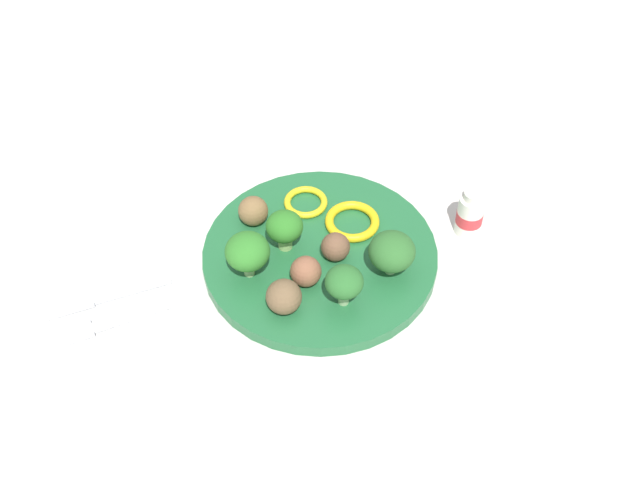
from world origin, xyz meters
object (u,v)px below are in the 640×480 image
Objects in this scene: meatball_back_right at (335,247)px; knife at (102,297)px; pepper_ring_back_right at (306,202)px; plate at (320,256)px; meatball_mid_left at (306,271)px; yogurt_bottle at (470,214)px; broccoli_floret_front_right at (248,252)px; broccoli_floret_front_left at (285,227)px; broccoli_floret_back_right at (344,282)px; meatball_front_right at (284,297)px; meatball_far_rim at (253,211)px; napkin at (114,309)px; broccoli_floret_mid_left at (392,252)px; fork at (112,320)px; pepper_ring_front_left at (352,221)px.

knife is at bearing -11.25° from meatball_back_right.
knife is at bearing 8.70° from pepper_ring_back_right.
meatball_mid_left is (0.03, 0.04, 0.03)m from plate.
yogurt_bottle is (-0.44, 0.06, 0.02)m from knife.
broccoli_floret_front_right reaches higher than broccoli_floret_front_left.
broccoli_floret_back_right reaches higher than meatball_back_right.
meatball_mid_left is at bearing 161.23° from knife.
plate is 1.93× the size of knife.
meatball_front_right is 1.10× the size of meatball_far_rim.
plate is 8.15× the size of meatball_back_right.
broccoli_floret_front_right is 0.07m from meatball_front_right.
knife is (0.25, -0.04, -0.00)m from plate.
plate is 0.26m from knife.
napkin is (0.26, 0.06, -0.02)m from pepper_ring_back_right.
meatball_mid_left is 0.22m from yogurt_bottle.
knife is (0.01, -0.02, 0.00)m from napkin.
meatball_mid_left reaches higher than pepper_ring_back_right.
broccoli_floret_mid_left is 0.15m from pepper_ring_back_right.
meatball_far_rim reaches higher than napkin.
meatball_front_right is at bearing 30.13° from meatball_back_right.
meatball_front_right is at bearing 84.22° from meatball_far_rim.
broccoli_floret_mid_left reaches higher than plate.
meatball_mid_left is at bearing 164.97° from napkin.
broccoli_floret_front_right is (0.09, 0.00, 0.05)m from plate.
meatball_back_right is 0.95× the size of meatball_mid_left.
broccoli_floret_mid_left reaches higher than knife.
broccoli_floret_front_left is 0.22m from fork.
meatball_mid_left is at bearing 67.95° from pepper_ring_back_right.
broccoli_floret_mid_left is at bearing 166.23° from meatball_mid_left.
napkin is (0.25, -0.02, -0.01)m from plate.
broccoli_floret_front_left is 1.44× the size of meatball_far_rim.
napkin is (0.30, 0.01, -0.02)m from pepper_ring_front_left.
meatball_back_right is (-0.02, -0.07, -0.02)m from broccoli_floret_back_right.
pepper_ring_front_left is at bearing -154.47° from plate.
meatball_back_right is 0.52× the size of yogurt_bottle.
plate is at bearing 125.75° from meatball_far_rim.
broccoli_floret_front_right is 0.90× the size of yogurt_bottle.
pepper_ring_front_left reaches higher than plate.
napkin is 0.02m from knife.
meatball_far_rim is (-0.03, -0.08, -0.02)m from broccoli_floret_front_right.
broccoli_floret_front_left is at bearing -87.84° from meatball_mid_left.
fork and knife have the same top height.
broccoli_floret_mid_left is 0.34m from knife.
meatball_front_right reaches higher than napkin.
broccoli_floret_back_right is 0.20m from yogurt_bottle.
broccoli_floret_mid_left is at bearing -178.82° from meatball_front_right.
broccoli_floret_mid_left is 0.18m from meatball_far_rim.
meatball_front_right is 0.24× the size of napkin.
yogurt_bottle is at bearing 159.00° from pepper_ring_front_left.
meatball_front_right is at bearing 35.68° from pepper_ring_front_left.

